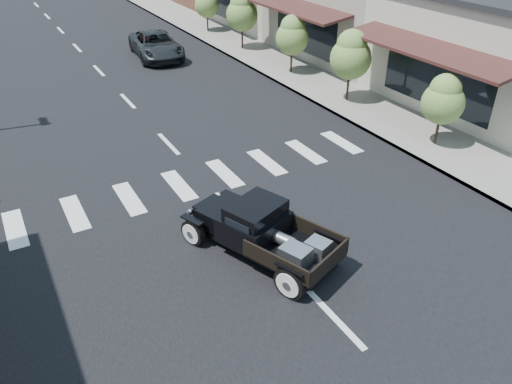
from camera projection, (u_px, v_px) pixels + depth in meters
ground at (265, 246)px, 13.02m from camera, size 120.00×120.00×0.00m
road at (109, 82)px, 24.20m from camera, size 14.00×80.00×0.02m
road_markings at (142, 117)px, 20.48m from camera, size 12.00×60.00×0.06m
sidewalk_right at (261, 56)px, 27.74m from camera, size 3.00×80.00×0.15m
storefront_mid at (380, 10)px, 27.86m from camera, size 10.00×9.00×4.50m
small_tree_a at (441, 111)px, 17.35m from camera, size 1.48×1.48×2.46m
small_tree_b at (350, 67)px, 21.02m from camera, size 1.74×1.74×2.89m
small_tree_c at (292, 45)px, 24.41m from camera, size 1.61×1.61×2.68m
small_tree_d at (242, 21)px, 28.22m from camera, size 1.78×1.78×2.96m
small_tree_e at (207, 10)px, 31.89m from camera, size 1.53×1.53×2.55m
hotrod_pickup at (262, 231)px, 12.34m from camera, size 3.39×4.68×1.47m
second_car at (156, 45)px, 27.41m from camera, size 2.78×5.13×1.37m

